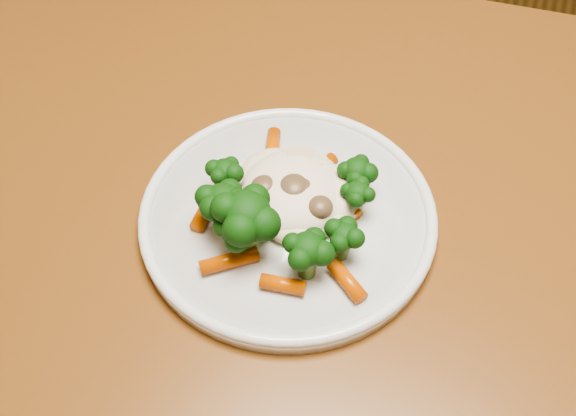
{
  "coord_description": "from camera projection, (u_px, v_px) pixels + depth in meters",
  "views": [
    {
      "loc": [
        -0.29,
        -0.53,
        1.23
      ],
      "look_at": [
        -0.4,
        -0.19,
        0.77
      ],
      "focal_mm": 45.0,
      "sensor_mm": 36.0,
      "label": 1
    }
  ],
  "objects": [
    {
      "name": "dining_table",
      "position": [
        402.0,
        336.0,
        0.65
      ],
      "size": [
        1.15,
        0.79,
        0.75
      ],
      "rotation": [
        0.0,
        0.0,
        0.04
      ],
      "color": "brown",
      "rests_on": "ground"
    },
    {
      "name": "meal",
      "position": [
        276.0,
        207.0,
        0.57
      ],
      "size": [
        0.16,
        0.16,
        0.05
      ],
      "color": "#FAE8C8",
      "rests_on": "plate"
    },
    {
      "name": "plate",
      "position": [
        288.0,
        218.0,
        0.6
      ],
      "size": [
        0.24,
        0.24,
        0.01
      ],
      "primitive_type": "cylinder",
      "color": "white",
      "rests_on": "dining_table"
    }
  ]
}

